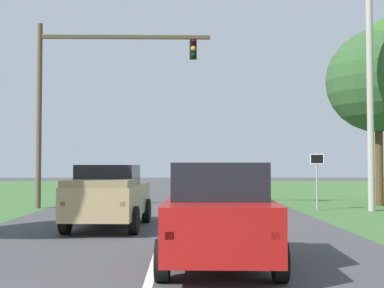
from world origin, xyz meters
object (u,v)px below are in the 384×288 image
Objects in this scene: utility_pole_right at (370,88)px; keep_moving_sign at (317,172)px; red_suv_near at (219,212)px; extra_tree_1 at (378,81)px; pickup_truck_lead at (109,196)px; traffic_light at (83,86)px.

keep_moving_sign is at bearing 169.99° from utility_pole_right.
red_suv_near is 17.48m from extra_tree_1.
utility_pole_right is at bearing -116.91° from extra_tree_1.
red_suv_near is at bearing -121.06° from extra_tree_1.
pickup_truck_lead is at bearing -144.28° from extra_tree_1.
red_suv_near is at bearing -112.83° from keep_moving_sign.
keep_moving_sign is at bearing -7.22° from traffic_light.
utility_pole_right is (10.26, 5.64, 4.23)m from pickup_truck_lead.
extra_tree_1 is at bearing 33.15° from keep_moving_sign.
extra_tree_1 is at bearing 58.94° from red_suv_near.
traffic_light is at bearing -175.71° from extra_tree_1.
keep_moving_sign is at bearing 67.17° from red_suv_near.
utility_pole_right reaches higher than pickup_truck_lead.
traffic_light reaches higher than keep_moving_sign.
red_suv_near is 0.53× the size of extra_tree_1.
red_suv_near is 13.05m from keep_moving_sign.
traffic_light is 11.09m from keep_moving_sign.
utility_pole_right is (12.51, -1.69, -0.28)m from traffic_light.
pickup_truck_lead is at bearing -143.19° from keep_moving_sign.
traffic_light is (-2.25, 7.33, 4.51)m from pickup_truck_lead.
extra_tree_1 is at bearing 35.72° from pickup_truck_lead.
traffic_light is (-5.24, 13.32, 4.47)m from red_suv_near.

